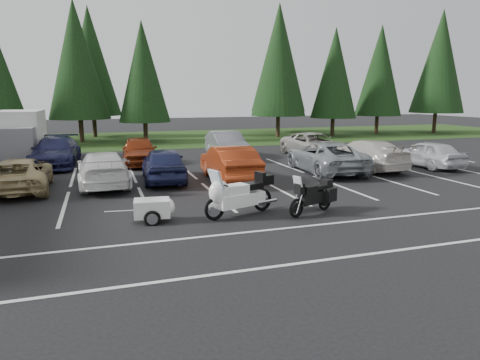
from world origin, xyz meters
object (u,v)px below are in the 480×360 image
(car_near_5, at_px, (229,163))
(car_near_4, at_px, (164,164))
(car_far_2, at_px, (139,151))
(car_far_3, at_px, (227,145))
(car_near_3, at_px, (103,169))
(touring_motorcycle, at_px, (240,191))
(adventure_motorcycle, at_px, (312,193))
(car_near_6, at_px, (325,157))
(cargo_trailer, at_px, (152,211))
(car_near_2, at_px, (20,175))
(box_truck, at_px, (18,137))
(car_near_8, at_px, (427,154))
(car_far_1, at_px, (56,152))
(car_near_7, at_px, (364,154))
(car_far_4, at_px, (314,145))

(car_near_5, bearing_deg, car_near_4, -15.08)
(car_far_2, relative_size, car_far_3, 0.92)
(car_near_4, relative_size, car_far_2, 0.99)
(car_near_3, relative_size, car_near_4, 1.12)
(touring_motorcycle, relative_size, adventure_motorcycle, 1.30)
(car_near_3, bearing_deg, car_near_6, 178.09)
(car_far_3, bearing_deg, cargo_trailer, -114.16)
(car_near_4, height_order, adventure_motorcycle, car_near_4)
(car_near_3, distance_m, car_near_6, 10.51)
(touring_motorcycle, bearing_deg, car_near_3, 104.99)
(car_near_2, height_order, adventure_motorcycle, adventure_motorcycle)
(car_near_5, bearing_deg, box_truck, -40.83)
(car_near_5, distance_m, car_near_6, 5.18)
(car_near_8, relative_size, cargo_trailer, 2.74)
(car_near_8, height_order, adventure_motorcycle, car_near_8)
(car_far_3, bearing_deg, touring_motorcycle, -102.73)
(car_near_6, xyz_separation_m, car_near_8, (5.95, -0.30, -0.05))
(touring_motorcycle, bearing_deg, car_near_5, 58.32)
(car_near_5, height_order, car_near_8, car_near_5)
(car_far_1, height_order, cargo_trailer, car_far_1)
(car_near_8, distance_m, car_far_1, 19.88)
(car_near_4, xyz_separation_m, car_near_5, (2.81, -0.80, 0.03))
(car_near_7, height_order, car_far_3, car_far_3)
(box_truck, xyz_separation_m, cargo_trailer, (5.77, -14.14, -1.10))
(box_truck, height_order, car_far_2, box_truck)
(car_near_6, bearing_deg, car_near_2, 4.98)
(cargo_trailer, bearing_deg, car_near_8, 27.52)
(box_truck, distance_m, adventure_motorcycle, 18.32)
(car_near_6, relative_size, car_far_3, 1.12)
(car_near_5, height_order, touring_motorcycle, touring_motorcycle)
(car_near_2, relative_size, car_near_3, 0.95)
(car_near_7, distance_m, adventure_motorcycle, 9.53)
(car_near_3, relative_size, adventure_motorcycle, 2.27)
(car_near_3, relative_size, car_far_4, 0.96)
(car_near_7, bearing_deg, car_near_4, -5.61)
(car_far_4, bearing_deg, car_far_1, 173.83)
(car_near_4, height_order, car_far_2, car_far_2)
(car_near_5, xyz_separation_m, car_far_2, (-3.40, 5.97, -0.02))
(car_near_3, bearing_deg, touring_motorcycle, 121.41)
(car_near_2, bearing_deg, cargo_trailer, 124.80)
(box_truck, height_order, car_near_2, box_truck)
(car_near_3, relative_size, car_near_8, 1.20)
(car_far_2, relative_size, car_far_4, 0.87)
(car_far_2, height_order, touring_motorcycle, touring_motorcycle)
(car_near_5, bearing_deg, car_near_3, -5.80)
(car_far_2, bearing_deg, car_near_3, -107.24)
(car_near_4, xyz_separation_m, car_near_6, (7.95, -0.21, 0.00))
(car_near_7, relative_size, adventure_motorcycle, 2.38)
(car_near_6, bearing_deg, cargo_trailer, 37.71)
(car_far_2, bearing_deg, car_near_8, -18.39)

